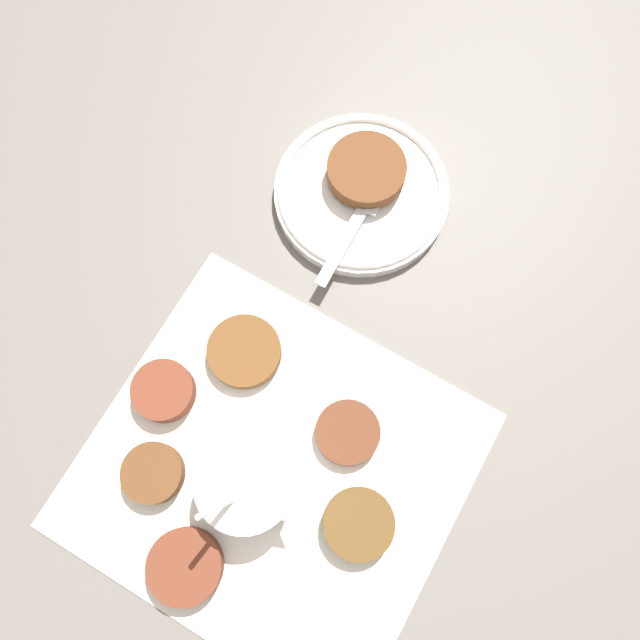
# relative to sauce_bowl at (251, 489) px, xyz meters

# --- Properties ---
(ground_plane) EXTENTS (4.00, 4.00, 0.00)m
(ground_plane) POSITION_rel_sauce_bowl_xyz_m (-0.01, 0.00, -0.03)
(ground_plane) COLOR #605B56
(napkin) EXTENTS (0.38, 0.36, 0.00)m
(napkin) POSITION_rel_sauce_bowl_xyz_m (0.00, 0.03, -0.03)
(napkin) COLOR silver
(napkin) RESTS_ON ground_plane
(sauce_bowl) EXTENTS (0.10, 0.09, 0.11)m
(sauce_bowl) POSITION_rel_sauce_bowl_xyz_m (0.00, 0.00, 0.00)
(sauce_bowl) COLOR white
(sauce_bowl) RESTS_ON napkin
(fritter_0) EXTENTS (0.06, 0.06, 0.02)m
(fritter_0) POSITION_rel_sauce_bowl_xyz_m (-0.08, -0.05, -0.02)
(fritter_0) COLOR brown
(fritter_0) RESTS_ON napkin
(fritter_1) EXTENTS (0.07, 0.07, 0.02)m
(fritter_1) POSITION_rel_sauce_bowl_xyz_m (-0.01, -0.09, -0.01)
(fritter_1) COLOR brown
(fritter_1) RESTS_ON napkin
(fritter_2) EXTENTS (0.07, 0.07, 0.02)m
(fritter_2) POSITION_rel_sauce_bowl_xyz_m (0.10, 0.04, -0.02)
(fritter_2) COLOR brown
(fritter_2) RESTS_ON napkin
(fritter_3) EXTENTS (0.06, 0.06, 0.02)m
(fritter_3) POSITION_rel_sauce_bowl_xyz_m (-0.13, 0.02, -0.01)
(fritter_3) COLOR brown
(fritter_3) RESTS_ON napkin
(fritter_4) EXTENTS (0.07, 0.07, 0.01)m
(fritter_4) POSITION_rel_sauce_bowl_xyz_m (-0.09, 0.10, -0.02)
(fritter_4) COLOR brown
(fritter_4) RESTS_ON napkin
(fritter_5) EXTENTS (0.06, 0.06, 0.01)m
(fritter_5) POSITION_rel_sauce_bowl_xyz_m (0.04, 0.10, -0.02)
(fritter_5) COLOR brown
(fritter_5) RESTS_ON napkin
(serving_plate) EXTENTS (0.19, 0.19, 0.02)m
(serving_plate) POSITION_rel_sauce_bowl_xyz_m (-0.10, 0.31, -0.02)
(serving_plate) COLOR white
(serving_plate) RESTS_ON ground_plane
(fritter_on_plate) EXTENTS (0.08, 0.08, 0.02)m
(fritter_on_plate) POSITION_rel_sauce_bowl_xyz_m (-0.11, 0.32, 0.00)
(fritter_on_plate) COLOR brown
(fritter_on_plate) RESTS_ON serving_plate
(fork) EXTENTS (0.04, 0.15, 0.00)m
(fork) POSITION_rel_sauce_bowl_xyz_m (-0.09, 0.28, -0.01)
(fork) COLOR silver
(fork) RESTS_ON serving_plate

